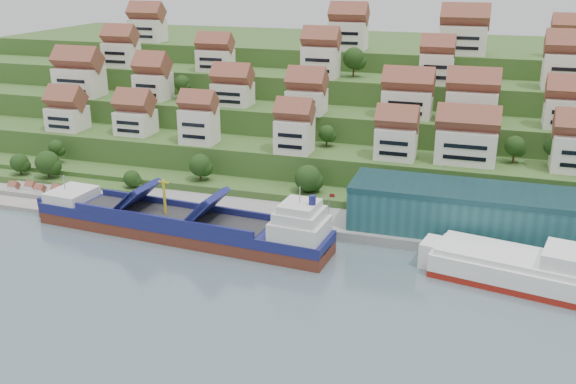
% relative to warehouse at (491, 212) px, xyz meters
% --- Properties ---
extents(ground, '(300.00, 300.00, 0.00)m').
position_rel_warehouse_xyz_m(ground, '(-52.00, -17.00, -7.20)').
color(ground, slate).
rests_on(ground, ground).
extents(quay, '(180.00, 14.00, 2.20)m').
position_rel_warehouse_xyz_m(quay, '(-32.00, -2.00, -6.10)').
color(quay, gray).
rests_on(quay, ground).
extents(pebble_beach, '(45.00, 20.00, 1.00)m').
position_rel_warehouse_xyz_m(pebble_beach, '(-110.00, -5.00, -6.70)').
color(pebble_beach, gray).
rests_on(pebble_beach, ground).
extents(hillside, '(260.00, 128.00, 31.00)m').
position_rel_warehouse_xyz_m(hillside, '(-52.00, 86.55, 3.46)').
color(hillside, '#2D4C1E').
rests_on(hillside, ground).
extents(hillside_village, '(157.56, 63.45, 28.73)m').
position_rel_warehouse_xyz_m(hillside_village, '(-47.63, 42.39, 16.66)').
color(hillside_village, white).
rests_on(hillside_village, ground).
extents(hillside_trees, '(141.01, 62.33, 30.67)m').
position_rel_warehouse_xyz_m(hillside_trees, '(-60.29, 26.89, 9.16)').
color(hillside_trees, '#204015').
rests_on(hillside_trees, ground).
extents(warehouse, '(60.00, 15.00, 10.00)m').
position_rel_warehouse_xyz_m(warehouse, '(0.00, 0.00, 0.00)').
color(warehouse, '#205459').
rests_on(warehouse, quay).
extents(flagpole, '(1.28, 0.16, 8.00)m').
position_rel_warehouse_xyz_m(flagpole, '(-33.89, -7.00, -0.32)').
color(flagpole, gray).
rests_on(flagpole, quay).
extents(beach_huts, '(14.40, 3.70, 2.20)m').
position_rel_warehouse_xyz_m(beach_huts, '(-112.00, -6.25, -5.10)').
color(beach_huts, white).
rests_on(beach_huts, pebble_beach).
extents(cargo_ship, '(69.82, 16.05, 15.23)m').
position_rel_warehouse_xyz_m(cargo_ship, '(-63.41, -17.32, -4.22)').
color(cargo_ship, '#5C291C').
rests_on(cargo_ship, ground).
extents(second_ship, '(34.02, 17.98, 9.37)m').
position_rel_warehouse_xyz_m(second_ship, '(6.61, -17.49, -4.37)').
color(second_ship, maroon).
rests_on(second_ship, ground).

